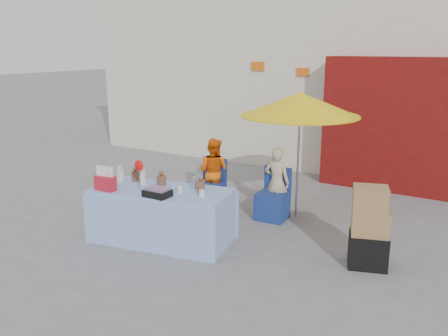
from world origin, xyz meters
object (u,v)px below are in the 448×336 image
Objects in this scene: vendor_orange at (213,172)px; umbrella at (300,105)px; vendor_beige at (277,182)px; box_stack at (369,230)px; chair_right at (273,204)px; market_table at (162,214)px; chair_left at (210,192)px.

umbrella reaches higher than vendor_orange.
vendor_beige is 2.12m from box_stack.
chair_right is 0.70× the size of vendor_orange.
box_stack is at bearing 3.38° from market_table.
umbrella is (1.55, 0.28, 1.64)m from chair_left.
umbrella is at bearing 140.83° from box_stack.
vendor_orange is at bearing -174.47° from umbrella.
chair_left is at bearing -169.61° from umbrella.
chair_right is 0.37m from vendor_beige.
chair_right is 2.07m from box_stack.
umbrella is (1.55, 0.15, 1.28)m from vendor_orange.
chair_left is at bearing 176.56° from chair_right.
chair_left and chair_right have the same top height.
umbrella reaches higher than chair_right.
box_stack is at bearing -39.17° from umbrella.
vendor_orange reaches higher than chair_right.
chair_right is (1.25, 0.00, 0.00)m from chair_left.
chair_right is at bearing 152.33° from box_stack.
vendor_beige is 0.57× the size of umbrella.
market_table is 2.57× the size of chair_right.
market_table is 1.79× the size of vendor_orange.
market_table is 1.95m from chair_right.
vendor_orange is (0.00, 0.13, 0.35)m from chair_left.
umbrella is at bearing 45.49° from market_table.
box_stack is at bearing 145.67° from vendor_beige.
chair_right is 0.41× the size of umbrella.
chair_left is 3.23m from box_stack.
box_stack is at bearing -20.71° from chair_left.
market_table is at bearing -85.04° from chair_left.
chair_right is at bearing 86.16° from vendor_beige.
vendor_orange is at bearing -3.44° from vendor_beige.
vendor_beige is at bearing 149.11° from box_stack.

